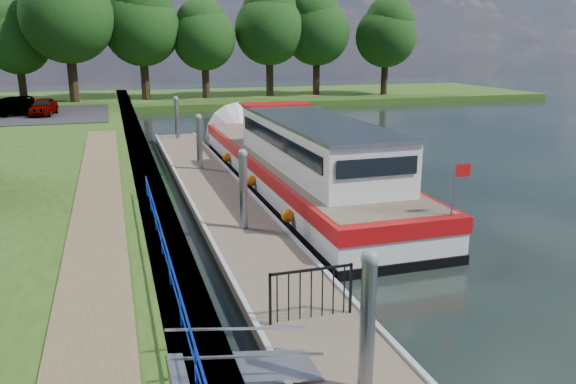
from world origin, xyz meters
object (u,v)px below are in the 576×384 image
object	(u,v)px
car_d	(24,104)
car_a	(43,106)
pontoon	(218,198)
car_b	(20,106)
barge	(290,160)

from	to	relation	value
car_d	car_a	bearing A→B (deg)	-63.22
pontoon	car_d	distance (m)	28.96
car_b	car_d	xyz separation A→B (m)	(-0.07, 2.57, -0.08)
barge	car_a	distance (m)	25.32
barge	car_d	world-z (taller)	barge
pontoon	car_b	world-z (taller)	car_b
barge	car_b	world-z (taller)	barge
car_b	car_a	bearing A→B (deg)	-118.50
car_a	car_d	world-z (taller)	car_a
car_a	car_b	bearing A→B (deg)	177.56
car_a	car_d	distance (m)	3.30
barge	car_a	size ratio (longest dim) A/B	5.60
barge	car_b	xyz separation A→B (m)	(-13.74, 22.50, 0.42)
pontoon	car_b	distance (m)	26.55
car_a	car_b	xyz separation A→B (m)	(-1.60, 0.28, 0.03)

